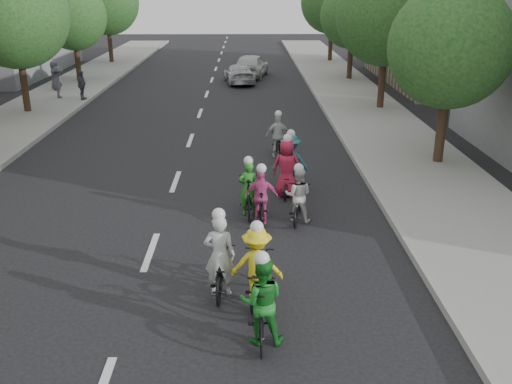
{
  "coord_description": "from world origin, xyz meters",
  "views": [
    {
      "loc": [
        2.28,
        -12.01,
        5.9
      ],
      "look_at": [
        2.48,
        1.28,
        1.0
      ],
      "focal_mm": 40.0,
      "sensor_mm": 36.0,
      "label": 1
    }
  ],
  "objects_px": {
    "cyclist_8": "(278,141)",
    "spectator_1": "(82,85)",
    "cyclist_5": "(249,193)",
    "cyclist_4": "(287,174)",
    "cyclist_6": "(298,200)",
    "cyclist_7": "(290,165)",
    "cyclist_0": "(220,266)",
    "follow_car_trail": "(251,65)",
    "spectator_2": "(55,76)",
    "cyclist_2": "(257,271)",
    "spectator_0": "(59,82)",
    "follow_car_lead": "(239,74)",
    "cyclist_1": "(262,306)",
    "cyclist_3": "(261,201)"
  },
  "relations": [
    {
      "from": "cyclist_1",
      "to": "cyclist_4",
      "type": "relative_size",
      "value": 0.95
    },
    {
      "from": "cyclist_7",
      "to": "cyclist_0",
      "type": "bearing_deg",
      "value": 78.15
    },
    {
      "from": "follow_car_lead",
      "to": "spectator_2",
      "type": "xyz_separation_m",
      "value": [
        -10.39,
        -3.0,
        0.37
      ]
    },
    {
      "from": "spectator_1",
      "to": "cyclist_1",
      "type": "bearing_deg",
      "value": -150.96
    },
    {
      "from": "cyclist_0",
      "to": "cyclist_3",
      "type": "distance_m",
      "value": 3.69
    },
    {
      "from": "cyclist_8",
      "to": "cyclist_6",
      "type": "bearing_deg",
      "value": 83.31
    },
    {
      "from": "cyclist_2",
      "to": "follow_car_trail",
      "type": "bearing_deg",
      "value": -81.78
    },
    {
      "from": "cyclist_1",
      "to": "follow_car_lead",
      "type": "xyz_separation_m",
      "value": [
        -0.72,
        27.17,
        -0.07
      ]
    },
    {
      "from": "cyclist_5",
      "to": "follow_car_lead",
      "type": "relative_size",
      "value": 0.44
    },
    {
      "from": "cyclist_7",
      "to": "spectator_2",
      "type": "relative_size",
      "value": 1.13
    },
    {
      "from": "follow_car_lead",
      "to": "cyclist_3",
      "type": "bearing_deg",
      "value": 83.8
    },
    {
      "from": "cyclist_0",
      "to": "cyclist_7",
      "type": "distance_m",
      "value": 6.57
    },
    {
      "from": "cyclist_8",
      "to": "cyclist_2",
      "type": "bearing_deg",
      "value": 75.93
    },
    {
      "from": "cyclist_2",
      "to": "cyclist_3",
      "type": "bearing_deg",
      "value": -84.25
    },
    {
      "from": "cyclist_0",
      "to": "spectator_2",
      "type": "height_order",
      "value": "cyclist_0"
    },
    {
      "from": "cyclist_6",
      "to": "cyclist_4",
      "type": "bearing_deg",
      "value": -74.58
    },
    {
      "from": "cyclist_8",
      "to": "follow_car_lead",
      "type": "relative_size",
      "value": 0.42
    },
    {
      "from": "cyclist_7",
      "to": "cyclist_2",
      "type": "bearing_deg",
      "value": 84.84
    },
    {
      "from": "follow_car_trail",
      "to": "spectator_2",
      "type": "distance_m",
      "value": 12.44
    },
    {
      "from": "cyclist_4",
      "to": "cyclist_8",
      "type": "distance_m",
      "value": 4.04
    },
    {
      "from": "spectator_1",
      "to": "cyclist_6",
      "type": "bearing_deg",
      "value": -141.62
    },
    {
      "from": "cyclist_2",
      "to": "cyclist_3",
      "type": "distance_m",
      "value": 3.86
    },
    {
      "from": "cyclist_5",
      "to": "spectator_1",
      "type": "xyz_separation_m",
      "value": [
        -8.6,
        15.43,
        0.31
      ]
    },
    {
      "from": "cyclist_2",
      "to": "cyclist_8",
      "type": "height_order",
      "value": "cyclist_2"
    },
    {
      "from": "cyclist_7",
      "to": "cyclist_8",
      "type": "relative_size",
      "value": 1.08
    },
    {
      "from": "cyclist_7",
      "to": "spectator_0",
      "type": "height_order",
      "value": "cyclist_7"
    },
    {
      "from": "cyclist_3",
      "to": "spectator_0",
      "type": "height_order",
      "value": "spectator_0"
    },
    {
      "from": "cyclist_3",
      "to": "cyclist_6",
      "type": "height_order",
      "value": "cyclist_3"
    },
    {
      "from": "cyclist_0",
      "to": "cyclist_5",
      "type": "relative_size",
      "value": 1.05
    },
    {
      "from": "cyclist_0",
      "to": "cyclist_6",
      "type": "bearing_deg",
      "value": -114.14
    },
    {
      "from": "cyclist_4",
      "to": "follow_car_lead",
      "type": "bearing_deg",
      "value": -77.59
    },
    {
      "from": "cyclist_4",
      "to": "cyclist_6",
      "type": "relative_size",
      "value": 1.08
    },
    {
      "from": "cyclist_2",
      "to": "cyclist_5",
      "type": "distance_m",
      "value": 4.45
    },
    {
      "from": "cyclist_4",
      "to": "cyclist_6",
      "type": "height_order",
      "value": "cyclist_4"
    },
    {
      "from": "cyclist_3",
      "to": "cyclist_6",
      "type": "xyz_separation_m",
      "value": [
        0.96,
        0.12,
        -0.03
      ]
    },
    {
      "from": "cyclist_1",
      "to": "cyclist_6",
      "type": "relative_size",
      "value": 1.03
    },
    {
      "from": "cyclist_0",
      "to": "follow_car_lead",
      "type": "distance_m",
      "value": 25.54
    },
    {
      "from": "follow_car_lead",
      "to": "spectator_1",
      "type": "relative_size",
      "value": 2.67
    },
    {
      "from": "cyclist_2",
      "to": "cyclist_5",
      "type": "bearing_deg",
      "value": -79.74
    },
    {
      "from": "cyclist_0",
      "to": "cyclist_8",
      "type": "xyz_separation_m",
      "value": [
        1.65,
        9.62,
        -0.02
      ]
    },
    {
      "from": "cyclist_2",
      "to": "spectator_0",
      "type": "distance_m",
      "value": 22.75
    },
    {
      "from": "cyclist_8",
      "to": "cyclist_5",
      "type": "bearing_deg",
      "value": 70.21
    },
    {
      "from": "spectator_0",
      "to": "cyclist_2",
      "type": "bearing_deg",
      "value": -158.63
    },
    {
      "from": "cyclist_8",
      "to": "spectator_1",
      "type": "height_order",
      "value": "cyclist_8"
    },
    {
      "from": "cyclist_1",
      "to": "spectator_2",
      "type": "xyz_separation_m",
      "value": [
        -11.11,
        24.18,
        0.3
      ]
    },
    {
      "from": "cyclist_3",
      "to": "follow_car_lead",
      "type": "bearing_deg",
      "value": -87.76
    },
    {
      "from": "cyclist_2",
      "to": "follow_car_trail",
      "type": "height_order",
      "value": "cyclist_2"
    },
    {
      "from": "cyclist_3",
      "to": "follow_car_trail",
      "type": "distance_m",
      "value": 24.46
    },
    {
      "from": "follow_car_trail",
      "to": "spectator_0",
      "type": "distance_m",
      "value": 12.92
    },
    {
      "from": "cyclist_3",
      "to": "spectator_1",
      "type": "relative_size",
      "value": 1.08
    }
  ]
}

